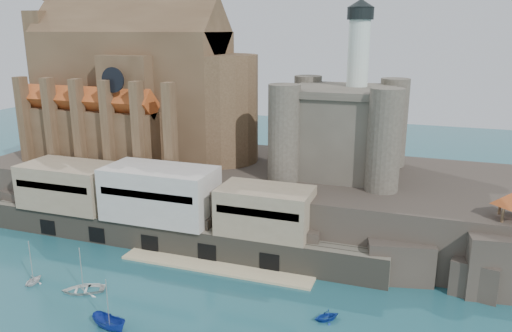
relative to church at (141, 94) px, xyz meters
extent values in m
plane|color=#194B55|center=(24.13, -41.85, -22.13)|extent=(300.00, 300.00, 0.00)
cube|color=#2B2520|center=(24.13, -1.85, -17.13)|extent=(100.00, 34.00, 10.00)
cube|color=#2B2520|center=(-13.87, -18.35, -19.13)|extent=(9.00, 5.00, 6.00)
cube|color=#2B2520|center=(2.13, -18.35, -19.13)|extent=(9.00, 5.00, 6.00)
cube|color=#2B2520|center=(19.13, -18.35, -19.13)|extent=(9.00, 5.00, 6.00)
cube|color=#2B2520|center=(36.13, -18.35, -19.13)|extent=(9.00, 5.00, 6.00)
cube|color=#2B2520|center=(52.13, -18.35, -19.13)|extent=(9.00, 5.00, 6.00)
cube|color=#5F594C|center=(16.13, -19.35, -19.88)|extent=(70.00, 6.00, 4.50)
cube|color=#CFBA8A|center=(26.13, -23.85, -21.98)|extent=(30.00, 4.00, 0.40)
cube|color=black|center=(-5.87, -22.25, -20.53)|extent=(3.00, 0.40, 2.60)
cube|color=black|center=(4.13, -22.25, -20.53)|extent=(3.00, 0.40, 2.60)
cube|color=black|center=(14.13, -22.25, -20.53)|extent=(3.00, 0.40, 2.60)
cube|color=black|center=(24.13, -22.25, -20.53)|extent=(3.00, 0.40, 2.60)
cube|color=black|center=(34.13, -22.25, -20.53)|extent=(3.00, 0.40, 2.60)
cube|color=gray|center=(-3.87, -18.35, -13.88)|extent=(16.00, 9.00, 7.50)
cube|color=beige|center=(14.13, -18.35, -13.38)|extent=(18.00, 9.00, 8.50)
cube|color=gray|center=(32.13, -18.35, -14.13)|extent=(14.00, 8.00, 7.00)
cube|color=#503A25|center=(-1.87, 0.15, -0.13)|extent=(38.00, 14.00, 24.00)
cube|color=#503A25|center=(-1.87, 0.15, 11.87)|extent=(38.00, 13.01, 13.01)
cylinder|color=#503A25|center=(17.13, 0.15, -2.13)|extent=(14.00, 14.00, 20.00)
cube|color=#503A25|center=(2.13, 0.15, -2.13)|extent=(10.00, 20.00, 20.00)
cube|color=#503A25|center=(-5.87, -9.35, -7.13)|extent=(28.00, 5.00, 10.00)
cube|color=#503A25|center=(-5.87, 9.65, -7.13)|extent=(28.00, 5.00, 10.00)
cube|color=#AC481D|center=(-5.87, -9.35, -0.53)|extent=(28.00, 5.66, 5.66)
cube|color=#AC481D|center=(-5.87, 9.65, -0.53)|extent=(28.00, 5.66, 5.66)
cube|color=#503A25|center=(-20.87, 0.15, 1.87)|extent=(4.00, 10.00, 28.00)
cylinder|color=black|center=(2.13, -11.90, 3.87)|extent=(4.40, 0.30, 4.40)
cube|color=#503A25|center=(-17.87, -12.35, -4.13)|extent=(1.60, 2.20, 16.00)
cube|color=#503A25|center=(-11.67, -12.35, -4.13)|extent=(1.60, 2.20, 16.00)
cube|color=#503A25|center=(-5.47, -12.35, -4.13)|extent=(1.60, 2.20, 16.00)
cube|color=#503A25|center=(0.73, -12.35, -4.13)|extent=(1.60, 2.20, 16.00)
cube|color=#503A25|center=(6.93, -12.35, -4.13)|extent=(1.60, 2.20, 16.00)
cube|color=#503A25|center=(13.13, -12.35, -4.13)|extent=(1.60, 2.20, 16.00)
cube|color=#4B463B|center=(40.13, -0.85, -5.13)|extent=(16.00, 16.00, 14.00)
cube|color=#4B463B|center=(40.13, -0.85, 2.27)|extent=(17.00, 17.00, 1.20)
cylinder|color=#4B463B|center=(32.13, -8.85, -4.13)|extent=(5.20, 5.20, 16.00)
cylinder|color=#4B463B|center=(48.13, -8.85, -4.13)|extent=(5.20, 5.20, 16.00)
cylinder|color=#4B463B|center=(32.13, 7.15, -4.13)|extent=(5.20, 5.20, 16.00)
cylinder|color=#4B463B|center=(48.13, 7.15, -4.13)|extent=(5.20, 5.20, 16.00)
cylinder|color=silver|center=(42.13, 1.15, 7.87)|extent=(3.60, 3.60, 12.00)
cylinder|color=black|center=(42.13, 1.15, 14.87)|extent=(4.40, 4.40, 2.00)
cone|color=black|center=(42.13, 1.15, 16.47)|extent=(4.60, 4.60, 1.40)
cube|color=#2B2520|center=(66.13, -15.85, -17.78)|extent=(12.00, 10.00, 8.70)
cube|color=#2B2520|center=(62.13, -18.85, -19.63)|extent=(6.00, 5.00, 5.00)
cube|color=#503A25|center=(66.13, -15.85, -13.28)|extent=(4.20, 4.20, 0.30)
cylinder|color=#503A25|center=(64.53, -17.45, -11.83)|extent=(0.36, 0.36, 3.20)
cylinder|color=#503A25|center=(64.53, -14.25, -11.83)|extent=(0.36, 0.36, 3.20)
imported|color=#1A359B|center=(20.52, -42.26, -22.13)|extent=(2.35, 2.31, 5.13)
imported|color=silver|center=(3.93, -36.57, -22.13)|extent=(2.79, 1.76, 3.16)
imported|color=silver|center=(11.93, -36.08, -22.13)|extent=(2.95, 4.19, 5.75)
imported|color=#12389E|center=(44.60, -31.99, -22.13)|extent=(3.20, 3.29, 3.31)
camera|label=1|loc=(54.33, -85.79, 12.29)|focal=35.00mm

